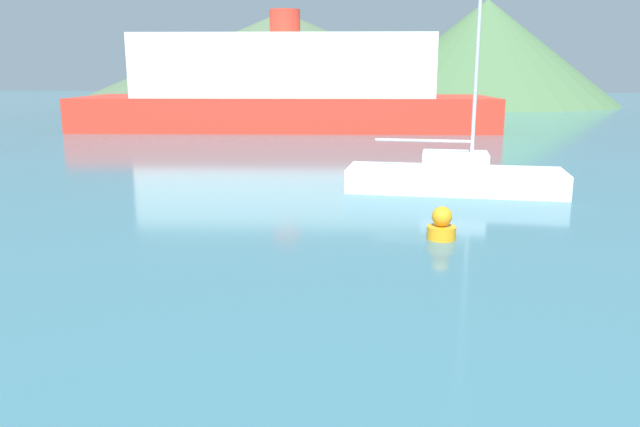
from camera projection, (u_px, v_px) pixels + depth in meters
sailboat_middle at (454, 176)px, 20.55m from camera, size 7.16×2.72×11.40m
ferry_distant at (286, 88)px, 42.19m from camera, size 28.15×10.28×7.82m
buoy_marker at (442, 226)px, 14.79m from camera, size 0.69×0.69×0.79m
hill_west at (283, 56)px, 84.55m from camera, size 54.77×54.77×11.59m
hill_central at (485, 52)px, 73.42m from camera, size 30.53×30.53×12.00m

